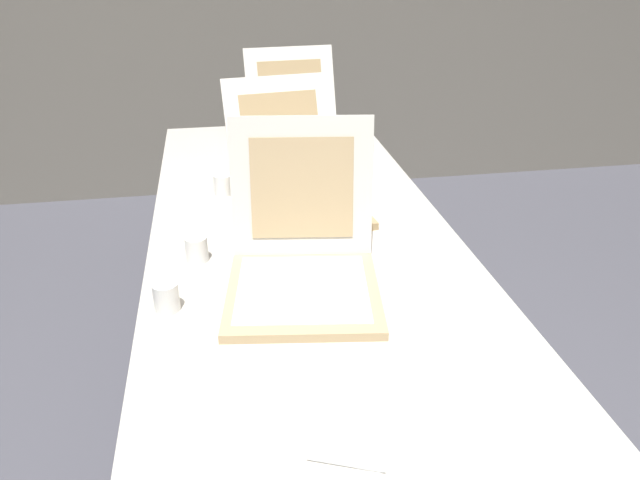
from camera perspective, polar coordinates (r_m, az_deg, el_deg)
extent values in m
cube|color=beige|center=(1.81, -1.55, 0.22)|extent=(0.87, 2.27, 0.03)
cylinder|color=gray|center=(2.92, -11.72, 2.38)|extent=(0.04, 0.04, 0.71)
cylinder|color=gray|center=(2.97, 2.53, 3.42)|extent=(0.04, 0.04, 0.71)
cube|color=tan|center=(1.48, -1.55, -4.98)|extent=(0.41, 0.41, 0.02)
cube|color=silver|center=(1.49, -1.63, -4.43)|extent=(0.35, 0.35, 0.00)
cube|color=white|center=(1.58, -1.69, 4.85)|extent=(0.37, 0.11, 0.36)
cube|color=tan|center=(1.58, -1.66, 4.75)|extent=(0.26, 0.07, 0.26)
cube|color=tan|center=(1.92, -1.64, 2.76)|extent=(0.41, 0.41, 0.02)
cube|color=silver|center=(1.92, -1.70, 3.19)|extent=(0.32, 0.32, 0.00)
cube|color=white|center=(2.08, -3.57, 9.93)|extent=(0.38, 0.18, 0.34)
cube|color=tan|center=(2.08, -3.55, 9.84)|extent=(0.27, 0.13, 0.25)
cube|color=#E5B74C|center=(1.90, -0.94, 3.11)|extent=(0.06, 0.12, 0.01)
cube|color=tan|center=(1.95, -1.20, 3.87)|extent=(0.07, 0.02, 0.02)
sphere|color=red|center=(1.90, -0.63, 3.38)|extent=(0.02, 0.02, 0.02)
sphere|color=red|center=(1.88, -1.16, 3.15)|extent=(0.02, 0.02, 0.02)
cube|color=tan|center=(2.42, -1.41, 7.87)|extent=(0.39, 0.39, 0.02)
cube|color=silver|center=(2.42, -1.51, 8.21)|extent=(0.38, 0.38, 0.00)
cube|color=white|center=(2.59, -2.65, 13.36)|extent=(0.37, 0.14, 0.35)
cube|color=tan|center=(2.58, -2.64, 13.30)|extent=(0.27, 0.10, 0.25)
cylinder|color=white|center=(2.43, -1.77, 9.04)|extent=(0.03, 0.03, 0.00)
cylinder|color=white|center=(2.44, -1.55, 8.74)|extent=(0.01, 0.00, 0.03)
cylinder|color=white|center=(2.45, -1.89, 8.78)|extent=(0.01, 0.00, 0.03)
cylinder|color=white|center=(2.43, -1.84, 8.67)|extent=(0.01, 0.00, 0.03)
cylinder|color=white|center=(1.67, -11.27, -0.82)|extent=(0.06, 0.06, 0.07)
cylinder|color=white|center=(2.08, -8.90, 5.04)|extent=(0.06, 0.06, 0.07)
cylinder|color=white|center=(1.47, -13.95, -5.10)|extent=(0.06, 0.06, 0.07)
cube|color=white|center=(1.13, 3.06, -17.88)|extent=(0.16, 0.16, 0.00)
cube|color=white|center=(1.13, 2.98, -17.61)|extent=(0.17, 0.17, 0.00)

